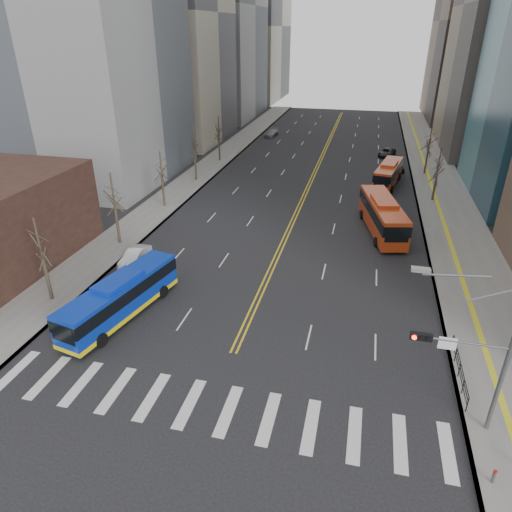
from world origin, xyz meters
TOP-DOWN VIEW (x-y plane):
  - ground at (0.00, 0.00)m, footprint 220.00×220.00m
  - sidewalk_right at (17.50, 45.00)m, footprint 7.00×130.00m
  - sidewalk_left at (-16.50, 45.00)m, footprint 5.00×130.00m
  - crosswalk at (0.00, 0.00)m, footprint 26.70×4.00m
  - centerline at (0.00, 55.00)m, footprint 0.55×100.00m
  - signal_mast at (13.77, 2.00)m, footprint 5.37×0.37m
  - pedestrian_railing at (14.30, 6.00)m, footprint 0.06×6.06m
  - street_trees at (-7.18, 34.55)m, footprint 35.20×47.20m
  - blue_bus at (-9.36, 7.33)m, footprint 4.60×11.31m
  - red_bus_near at (9.63, 28.36)m, footprint 5.19×11.92m
  - red_bus_far at (10.50, 45.23)m, footprint 4.20×10.34m
  - car_white at (-12.50, 15.52)m, footprint 1.54×4.19m
  - car_dark_mid at (11.93, 53.08)m, footprint 2.64×4.47m
  - car_silver at (-11.75, 72.75)m, footprint 2.32×4.74m
  - car_dark_far at (10.65, 61.72)m, footprint 3.31×5.03m

SIDE VIEW (x-z plane):
  - ground at x=0.00m, z-range 0.00..0.00m
  - crosswalk at x=0.00m, z-range 0.00..0.01m
  - centerline at x=0.00m, z-range 0.00..0.01m
  - sidewalk_right at x=17.50m, z-range 0.00..0.15m
  - sidewalk_left at x=-16.50m, z-range 0.00..0.15m
  - car_dark_far at x=10.65m, z-range 0.00..1.29m
  - car_silver at x=-11.75m, z-range 0.00..1.33m
  - car_white at x=-12.50m, z-range 0.00..1.37m
  - car_dark_mid at x=11.93m, z-range 0.00..1.43m
  - pedestrian_railing at x=14.30m, z-range 0.31..1.33m
  - blue_bus at x=-9.36m, z-range 0.08..3.32m
  - red_bus_far at x=10.50m, z-range 0.19..3.41m
  - red_bus_near at x=9.63m, z-range 0.20..3.88m
  - signal_mast at x=13.77m, z-range 0.16..9.55m
  - street_trees at x=-7.18m, z-range 1.07..8.67m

